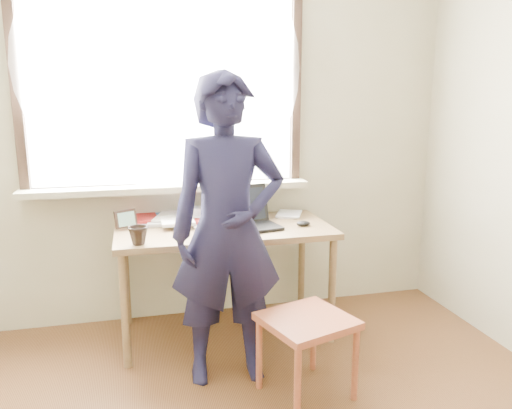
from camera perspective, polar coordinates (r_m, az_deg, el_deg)
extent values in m
cube|color=#B1AD8F|center=(3.38, -6.83, 8.52)|extent=(3.50, 0.02, 2.60)
cube|color=white|center=(3.34, -10.42, 13.51)|extent=(1.70, 0.01, 1.30)
cube|color=black|center=(3.38, -9.96, 1.93)|extent=(1.82, 0.06, 0.06)
cube|color=black|center=(3.39, -25.79, 12.51)|extent=(0.06, 0.06, 1.30)
cube|color=black|center=(3.50, 4.54, 13.60)|extent=(0.06, 0.06, 1.30)
cube|color=#B1AD8F|center=(3.31, -9.88, 1.89)|extent=(1.85, 0.20, 0.04)
cube|color=white|center=(3.27, -10.40, 15.30)|extent=(1.95, 0.02, 1.65)
cube|color=brown|center=(3.14, -3.66, -2.92)|extent=(1.33, 0.67, 0.04)
cylinder|color=brown|center=(2.94, -14.73, -11.75)|extent=(0.05, 0.05, 0.68)
cylinder|color=brown|center=(3.47, -14.65, -7.97)|extent=(0.05, 0.05, 0.68)
cylinder|color=brown|center=(3.16, 8.68, -9.77)|extent=(0.05, 0.05, 0.68)
cylinder|color=brown|center=(3.66, 5.24, -6.57)|extent=(0.05, 0.05, 0.68)
cube|color=black|center=(3.08, -0.83, -2.62)|extent=(0.41, 0.32, 0.02)
cube|color=black|center=(3.17, -1.76, 0.01)|extent=(0.37, 0.14, 0.24)
cube|color=black|center=(3.17, -1.76, 0.01)|extent=(0.33, 0.11, 0.20)
cube|color=black|center=(3.07, -0.75, -2.61)|extent=(0.34, 0.21, 0.00)
imported|color=white|center=(3.32, -6.78, -1.02)|extent=(0.14, 0.14, 0.09)
imported|color=black|center=(2.83, -13.31, -3.46)|extent=(0.14, 0.14, 0.10)
ellipsoid|color=black|center=(3.16, 5.43, -2.18)|extent=(0.09, 0.06, 0.03)
cube|color=white|center=(3.25, -4.89, -1.99)|extent=(0.24, 0.29, 0.01)
cube|color=teal|center=(3.36, -5.79, -1.44)|extent=(0.30, 0.34, 0.01)
cube|color=#D1DB33|center=(3.34, -3.19, -1.41)|extent=(0.36, 0.34, 0.01)
cube|color=white|center=(3.32, -12.07, -1.64)|extent=(0.18, 0.29, 0.01)
cube|color=white|center=(3.31, -5.76, -1.38)|extent=(0.36, 0.38, 0.01)
cube|color=white|center=(3.17, -7.28, -1.96)|extent=(0.36, 0.34, 0.01)
cube|color=white|center=(3.33, -5.19, -1.21)|extent=(0.35, 0.33, 0.01)
cube|color=white|center=(3.28, -12.80, -1.53)|extent=(0.34, 0.31, 0.02)
cube|color=#D1DB33|center=(3.41, -3.85, -0.65)|extent=(0.36, 0.35, 0.02)
imported|color=white|center=(3.29, -12.26, -1.90)|extent=(0.22, 0.28, 0.02)
imported|color=white|center=(3.45, 2.48, -1.06)|extent=(0.24, 0.27, 0.02)
cube|color=black|center=(3.17, -14.66, -1.76)|extent=(0.13, 0.08, 0.11)
cube|color=#4D8039|center=(3.17, -14.66, -1.76)|extent=(0.10, 0.05, 0.08)
cube|color=#9A4F32|center=(2.60, 5.86, -13.09)|extent=(0.52, 0.50, 0.04)
cylinder|color=#9A4F32|center=(2.48, 4.77, -19.92)|extent=(0.03, 0.03, 0.39)
cylinder|color=#9A4F32|center=(2.73, 0.36, -16.74)|extent=(0.03, 0.03, 0.39)
cylinder|color=#9A4F32|center=(2.68, 11.27, -17.49)|extent=(0.03, 0.03, 0.39)
cylinder|color=#9A4F32|center=(2.91, 6.58, -14.84)|extent=(0.03, 0.03, 0.39)
imported|color=black|center=(2.62, -3.25, -3.06)|extent=(0.61, 0.41, 1.65)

